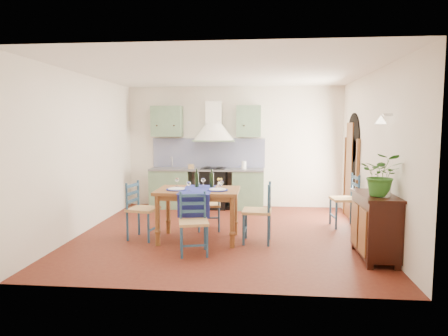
{
  "coord_description": "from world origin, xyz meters",
  "views": [
    {
      "loc": [
        0.65,
        -6.85,
        1.89
      ],
      "look_at": [
        -0.03,
        0.3,
        1.13
      ],
      "focal_mm": 32.0,
      "sensor_mm": 36.0,
      "label": 1
    }
  ],
  "objects_px": {
    "chair_near": "(193,222)",
    "potted_plant": "(382,175)",
    "dining_table": "(198,195)",
    "sideboard": "(375,224)"
  },
  "relations": [
    {
      "from": "chair_near",
      "to": "potted_plant",
      "type": "relative_size",
      "value": 1.54
    },
    {
      "from": "dining_table",
      "to": "potted_plant",
      "type": "height_order",
      "value": "potted_plant"
    },
    {
      "from": "dining_table",
      "to": "potted_plant",
      "type": "relative_size",
      "value": 2.27
    },
    {
      "from": "dining_table",
      "to": "potted_plant",
      "type": "xyz_separation_m",
      "value": [
        2.66,
        -0.85,
        0.48
      ]
    },
    {
      "from": "dining_table",
      "to": "chair_near",
      "type": "xyz_separation_m",
      "value": [
        0.04,
        -0.7,
        -0.29
      ]
    },
    {
      "from": "dining_table",
      "to": "chair_near",
      "type": "bearing_deg",
      "value": -86.84
    },
    {
      "from": "chair_near",
      "to": "sideboard",
      "type": "relative_size",
      "value": 0.87
    },
    {
      "from": "sideboard",
      "to": "potted_plant",
      "type": "relative_size",
      "value": 1.78
    },
    {
      "from": "dining_table",
      "to": "potted_plant",
      "type": "bearing_deg",
      "value": -17.78
    },
    {
      "from": "dining_table",
      "to": "sideboard",
      "type": "bearing_deg",
      "value": -14.61
    }
  ]
}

